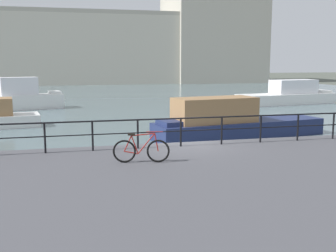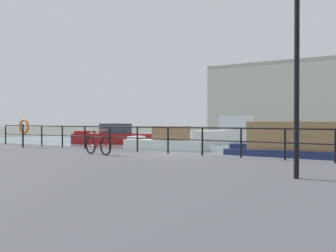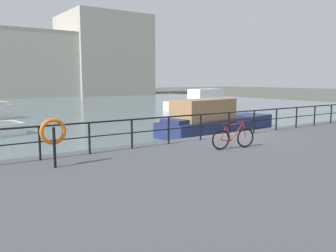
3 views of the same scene
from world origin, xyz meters
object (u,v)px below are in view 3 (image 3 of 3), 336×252
(parked_bicycle, at_px, (233,138))
(moored_small_launch, at_px, (203,101))
(harbor_building, at_px, (28,62))
(life_ring_stand, at_px, (53,133))
(moored_harbor_tender, at_px, (213,120))

(parked_bicycle, bearing_deg, moored_small_launch, 62.69)
(harbor_building, height_order, moored_small_launch, harbor_building)
(life_ring_stand, bearing_deg, parked_bicycle, -8.88)
(moored_small_launch, bearing_deg, moored_harbor_tender, -137.99)
(life_ring_stand, bearing_deg, harbor_building, 76.80)
(harbor_building, relative_size, life_ring_stand, 46.48)
(moored_small_launch, bearing_deg, parked_bicycle, -137.83)
(moored_small_launch, distance_m, life_ring_stand, 32.86)
(moored_small_launch, xyz_separation_m, parked_bicycle, (-18.32, -22.90, 0.46))
(moored_small_launch, xyz_separation_m, moored_harbor_tender, (-12.18, -15.14, -0.01))
(harbor_building, xyz_separation_m, parked_bicycle, (-9.32, -66.76, -5.58))
(moored_harbor_tender, xyz_separation_m, parked_bicycle, (-6.14, -7.76, 0.46))
(parked_bicycle, bearing_deg, harbor_building, 93.41)
(moored_small_launch, height_order, moored_harbor_tender, moored_small_launch)
(life_ring_stand, bearing_deg, moored_harbor_tender, 29.04)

